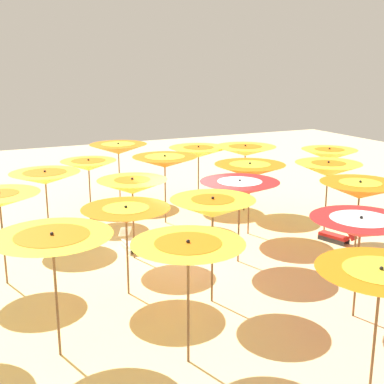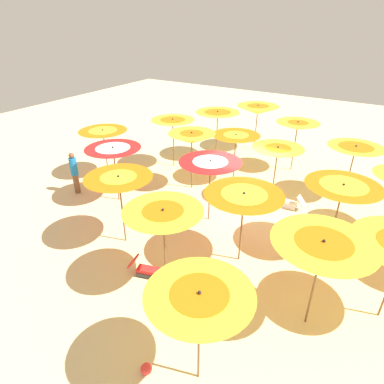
% 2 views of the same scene
% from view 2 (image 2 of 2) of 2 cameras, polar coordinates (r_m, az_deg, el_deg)
% --- Properties ---
extents(ground, '(43.11, 43.11, 0.04)m').
position_cam_2_polar(ground, '(12.91, 8.42, -3.38)').
color(ground, beige).
extents(beach_umbrella_0, '(2.14, 2.14, 2.22)m').
position_cam_2_polar(beach_umbrella_0, '(15.45, -15.09, 9.65)').
color(beach_umbrella_0, brown).
rests_on(beach_umbrella_0, ground).
extents(beach_umbrella_1, '(2.14, 2.14, 2.31)m').
position_cam_2_polar(beach_umbrella_1, '(13.02, -13.43, 6.63)').
color(beach_umbrella_1, brown).
rests_on(beach_umbrella_1, ground).
extents(beach_umbrella_2, '(2.10, 2.10, 2.43)m').
position_cam_2_polar(beach_umbrella_2, '(10.32, -12.49, 1.52)').
color(beach_umbrella_2, brown).
rests_on(beach_umbrella_2, ground).
extents(beach_umbrella_3, '(2.06, 2.06, 2.47)m').
position_cam_2_polar(beach_umbrella_3, '(8.35, -5.00, -4.43)').
color(beach_umbrella_3, brown).
rests_on(beach_umbrella_3, ground).
extents(beach_umbrella_4, '(2.01, 2.01, 2.43)m').
position_cam_2_polar(beach_umbrella_4, '(6.22, 1.28, -18.42)').
color(beach_umbrella_4, brown).
rests_on(beach_umbrella_4, ground).
extents(beach_umbrella_5, '(2.05, 2.05, 2.41)m').
position_cam_2_polar(beach_umbrella_5, '(15.91, -3.34, 11.86)').
color(beach_umbrella_5, brown).
rests_on(beach_umbrella_5, ground).
extents(beach_umbrella_6, '(1.93, 1.93, 2.54)m').
position_cam_2_polar(beach_umbrella_6, '(13.59, -0.06, 9.32)').
color(beach_umbrella_6, brown).
rests_on(beach_umbrella_6, ground).
extents(beach_umbrella_7, '(2.17, 2.17, 2.37)m').
position_cam_2_polar(beach_umbrella_7, '(11.32, 3.15, 4.39)').
color(beach_umbrella_7, brown).
rests_on(beach_umbrella_7, ground).
extents(beach_umbrella_8, '(2.25, 2.25, 2.37)m').
position_cam_2_polar(beach_umbrella_8, '(9.37, 8.92, -1.40)').
color(beach_umbrella_8, brown).
rests_on(beach_umbrella_8, ground).
extents(beach_umbrella_9, '(2.25, 2.25, 2.50)m').
position_cam_2_polar(beach_umbrella_9, '(7.73, 21.61, -9.04)').
color(beach_umbrella_9, brown).
rests_on(beach_umbrella_9, ground).
extents(beach_umbrella_10, '(2.20, 2.20, 2.47)m').
position_cam_2_polar(beach_umbrella_10, '(17.00, 4.44, 13.15)').
color(beach_umbrella_10, brown).
rests_on(beach_umbrella_10, ground).
extents(beach_umbrella_11, '(2.09, 2.09, 2.22)m').
position_cam_2_polar(beach_umbrella_11, '(14.50, 7.58, 9.12)').
color(beach_umbrella_11, brown).
rests_on(beach_umbrella_11, ground).
extents(beach_umbrella_12, '(1.95, 1.95, 2.36)m').
position_cam_2_polar(beach_umbrella_12, '(12.97, 14.55, 6.63)').
color(beach_umbrella_12, brown).
rests_on(beach_umbrella_12, ground).
extents(beach_umbrella_13, '(2.21, 2.21, 2.40)m').
position_cam_2_polar(beach_umbrella_13, '(10.61, 24.55, 0.21)').
color(beach_umbrella_13, brown).
rests_on(beach_umbrella_13, ground).
extents(beach_umbrella_15, '(2.23, 2.23, 2.48)m').
position_cam_2_polar(beach_umbrella_15, '(18.53, 11.28, 13.77)').
color(beach_umbrella_15, brown).
rests_on(beach_umbrella_15, ground).
extents(beach_umbrella_16, '(1.97, 1.97, 2.41)m').
position_cam_2_polar(beach_umbrella_16, '(16.20, 17.78, 10.82)').
color(beach_umbrella_16, brown).
rests_on(beach_umbrella_16, ground).
extents(beach_umbrella_17, '(2.11, 2.11, 2.27)m').
position_cam_2_polar(beach_umbrella_17, '(14.37, 26.35, 6.38)').
color(beach_umbrella_17, brown).
rests_on(beach_umbrella_17, ground).
extents(lounger_0, '(1.15, 0.39, 0.59)m').
position_cam_2_polar(lounger_0, '(13.49, 16.31, -1.70)').
color(lounger_0, silver).
rests_on(lounger_0, ground).
extents(lounger_1, '(1.09, 1.19, 0.57)m').
position_cam_2_polar(lounger_1, '(13.05, 29.63, -5.74)').
color(lounger_1, olive).
rests_on(lounger_1, ground).
extents(lounger_2, '(1.25, 0.65, 0.62)m').
position_cam_2_polar(lounger_2, '(9.85, -7.29, -13.25)').
color(lounger_2, '#333338').
rests_on(lounger_2, ground).
extents(beachgoer_0, '(0.30, 0.30, 1.81)m').
position_cam_2_polar(beachgoer_0, '(14.51, -19.65, 3.26)').
color(beachgoer_0, brown).
rests_on(beachgoer_0, ground).
extents(beach_ball, '(0.25, 0.25, 0.25)m').
position_cam_2_polar(beach_ball, '(7.94, -7.91, -28.01)').
color(beach_ball, red).
rests_on(beach_ball, ground).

